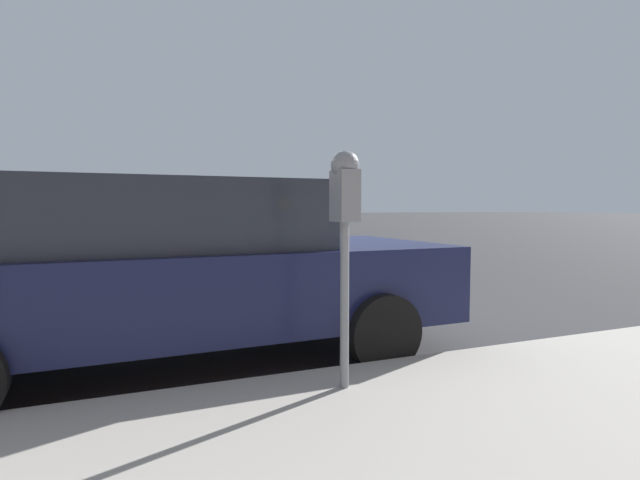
% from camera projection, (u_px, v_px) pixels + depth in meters
% --- Properties ---
extents(ground_plane, '(220.00, 220.00, 0.00)m').
position_uv_depth(ground_plane, '(272.00, 321.00, 5.92)').
color(ground_plane, '#333335').
extents(parking_meter, '(0.21, 0.19, 1.59)m').
position_uv_depth(parking_meter, '(345.00, 207.00, 3.30)').
color(parking_meter, gray).
rests_on(parking_meter, sidewalk).
extents(car_navy, '(2.25, 4.81, 1.57)m').
position_uv_depth(car_navy, '(173.00, 267.00, 4.35)').
color(car_navy, '#14193D').
rests_on(car_navy, ground_plane).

